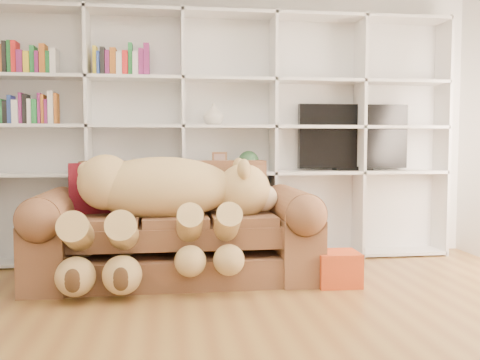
{
  "coord_description": "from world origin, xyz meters",
  "views": [
    {
      "loc": [
        -0.6,
        -2.86,
        1.14
      ],
      "look_at": [
        0.02,
        1.63,
        0.83
      ],
      "focal_mm": 40.0,
      "sensor_mm": 36.0,
      "label": 1
    }
  ],
  "objects": [
    {
      "name": "teddy_bear",
      "position": [
        -0.63,
        1.45,
        0.68
      ],
      "size": [
        1.73,
        0.95,
        1.0
      ],
      "rotation": [
        0.0,
        0.0,
        0.16
      ],
      "color": "tan",
      "rests_on": "sofa"
    },
    {
      "name": "tv",
      "position": [
        1.27,
        2.35,
        1.19
      ],
      "size": [
        1.13,
        0.18,
        0.66
      ],
      "color": "black",
      "rests_on": "bookshelf"
    },
    {
      "name": "figurine_short",
      "position": [
        -0.75,
        2.3,
        0.92
      ],
      "size": [
        0.08,
        0.08,
        0.11
      ],
      "primitive_type": "cylinder",
      "rotation": [
        0.0,
        0.0,
        -0.34
      ],
      "color": "beige",
      "rests_on": "bookshelf"
    },
    {
      "name": "snow_globe",
      "position": [
        -0.55,
        2.3,
        0.93
      ],
      "size": [
        0.11,
        0.11,
        0.11
      ],
      "primitive_type": "sphere",
      "color": "silver",
      "rests_on": "bookshelf"
    },
    {
      "name": "figurine_tall",
      "position": [
        -0.89,
        2.3,
        0.94
      ],
      "size": [
        0.07,
        0.07,
        0.14
      ],
      "primitive_type": "cylinder",
      "rotation": [
        0.0,
        0.0,
        0.02
      ],
      "color": "beige",
      "rests_on": "bookshelf"
    },
    {
      "name": "wall_back",
      "position": [
        0.0,
        2.5,
        1.35
      ],
      "size": [
        5.0,
        0.02,
        2.7
      ],
      "primitive_type": "cube",
      "color": "silver",
      "rests_on": "floor"
    },
    {
      "name": "picture_frame",
      "position": [
        -0.09,
        2.3,
        0.96
      ],
      "size": [
        0.14,
        0.03,
        0.18
      ],
      "primitive_type": "cube",
      "rotation": [
        0.0,
        0.0,
        -0.0
      ],
      "color": "brown",
      "rests_on": "bookshelf"
    },
    {
      "name": "bookshelf",
      "position": [
        -0.24,
        2.36,
        1.31
      ],
      "size": [
        4.43,
        0.35,
        2.4
      ],
      "color": "silver",
      "rests_on": "floor"
    },
    {
      "name": "gift_box",
      "position": [
        0.75,
        1.23,
        0.14
      ],
      "size": [
        0.35,
        0.33,
        0.27
      ],
      "primitive_type": "cube",
      "rotation": [
        0.0,
        0.0,
        -0.03
      ],
      "color": "#BB4019",
      "rests_on": "floor"
    },
    {
      "name": "shelf_vase",
      "position": [
        -0.15,
        2.3,
        1.42
      ],
      "size": [
        0.26,
        0.26,
        0.21
      ],
      "primitive_type": "imported",
      "rotation": [
        0.0,
        0.0,
        -0.43
      ],
      "color": "beige",
      "rests_on": "bookshelf"
    },
    {
      "name": "green_vase",
      "position": [
        0.2,
        2.3,
        0.97
      ],
      "size": [
        0.2,
        0.2,
        0.2
      ],
      "primitive_type": "sphere",
      "color": "#2A5230",
      "rests_on": "bookshelf"
    },
    {
      "name": "throw_pillow",
      "position": [
        -1.19,
        1.81,
        0.73
      ],
      "size": [
        0.5,
        0.34,
        0.48
      ],
      "primitive_type": "cube",
      "rotation": [
        -0.24,
        0.0,
        0.2
      ],
      "color": "#530E1E",
      "rests_on": "sofa"
    },
    {
      "name": "floor",
      "position": [
        0.0,
        0.0,
        0.0
      ],
      "size": [
        5.0,
        5.0,
        0.0
      ],
      "primitive_type": "plane",
      "color": "brown",
      "rests_on": "ground"
    },
    {
      "name": "sofa",
      "position": [
        -0.53,
        1.65,
        0.37
      ],
      "size": [
        2.33,
        1.01,
        0.98
      ],
      "color": "brown",
      "rests_on": "floor"
    }
  ]
}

